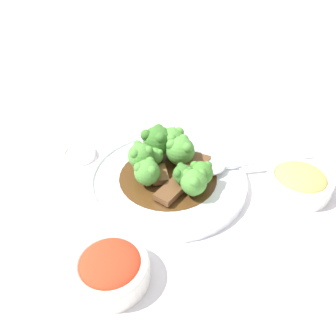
% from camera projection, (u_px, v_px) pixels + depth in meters
% --- Properties ---
extents(ground_plane, '(4.00, 4.00, 0.00)m').
position_uv_depth(ground_plane, '(168.00, 183.00, 0.60)').
color(ground_plane, silver).
extents(main_plate, '(0.29, 0.29, 0.02)m').
position_uv_depth(main_plate, '(168.00, 178.00, 0.59)').
color(main_plate, white).
rests_on(main_plate, ground_plane).
extents(beef_strip_0, '(0.05, 0.04, 0.01)m').
position_uv_depth(beef_strip_0, '(160.00, 175.00, 0.58)').
color(beef_strip_0, brown).
rests_on(beef_strip_0, main_plate).
extents(beef_strip_1, '(0.06, 0.06, 0.01)m').
position_uv_depth(beef_strip_1, '(198.00, 165.00, 0.60)').
color(beef_strip_1, brown).
rests_on(beef_strip_1, main_plate).
extents(beef_strip_2, '(0.06, 0.06, 0.01)m').
position_uv_depth(beef_strip_2, '(171.00, 191.00, 0.55)').
color(beef_strip_2, brown).
rests_on(beef_strip_2, main_plate).
extents(broccoli_floret_0, '(0.03, 0.03, 0.04)m').
position_uv_depth(broccoli_floret_0, '(154.00, 156.00, 0.59)').
color(broccoli_floret_0, '#8EB756').
rests_on(broccoli_floret_0, main_plate).
extents(broccoli_floret_1, '(0.05, 0.05, 0.06)m').
position_uv_depth(broccoli_floret_1, '(171.00, 140.00, 0.61)').
color(broccoli_floret_1, '#7FA84C').
rests_on(broccoli_floret_1, main_plate).
extents(broccoli_floret_2, '(0.04, 0.04, 0.05)m').
position_uv_depth(broccoli_floret_2, '(147.00, 172.00, 0.55)').
color(broccoli_floret_2, '#8EB756').
rests_on(broccoli_floret_2, main_plate).
extents(broccoli_floret_3, '(0.05, 0.05, 0.06)m').
position_uv_depth(broccoli_floret_3, '(141.00, 155.00, 0.58)').
color(broccoli_floret_3, '#8EB756').
rests_on(broccoli_floret_3, main_plate).
extents(broccoli_floret_4, '(0.04, 0.04, 0.05)m').
position_uv_depth(broccoli_floret_4, '(201.00, 173.00, 0.55)').
color(broccoli_floret_4, '#8EB756').
rests_on(broccoli_floret_4, main_plate).
extents(broccoli_floret_5, '(0.05, 0.05, 0.06)m').
position_uv_depth(broccoli_floret_5, '(180.00, 150.00, 0.60)').
color(broccoli_floret_5, '#8EB756').
rests_on(broccoli_floret_5, main_plate).
extents(broccoli_floret_6, '(0.03, 0.03, 0.05)m').
position_uv_depth(broccoli_floret_6, '(183.00, 174.00, 0.54)').
color(broccoli_floret_6, '#7FA84C').
rests_on(broccoli_floret_6, main_plate).
extents(broccoli_floret_7, '(0.04, 0.04, 0.05)m').
position_uv_depth(broccoli_floret_7, '(194.00, 182.00, 0.53)').
color(broccoli_floret_7, '#7FA84C').
rests_on(broccoli_floret_7, main_plate).
extents(broccoli_floret_8, '(0.06, 0.06, 0.06)m').
position_uv_depth(broccoli_floret_8, '(155.00, 140.00, 0.61)').
color(broccoli_floret_8, '#7FA84C').
rests_on(broccoli_floret_8, main_plate).
extents(serving_spoon, '(0.07, 0.25, 0.01)m').
position_uv_depth(serving_spoon, '(217.00, 166.00, 0.60)').
color(serving_spoon, silver).
rests_on(serving_spoon, main_plate).
extents(side_bowl_kimchi, '(0.10, 0.10, 0.05)m').
position_uv_depth(side_bowl_kimchi, '(111.00, 268.00, 0.43)').
color(side_bowl_kimchi, white).
rests_on(side_bowl_kimchi, ground_plane).
extents(side_bowl_appetizer, '(0.11, 0.11, 0.04)m').
position_uv_depth(side_bowl_appetizer, '(299.00, 181.00, 0.57)').
color(side_bowl_appetizer, white).
rests_on(side_bowl_appetizer, ground_plane).
extents(sauce_dish, '(0.06, 0.06, 0.01)m').
position_uv_depth(sauce_dish, '(79.00, 154.00, 0.66)').
color(sauce_dish, white).
rests_on(sauce_dish, ground_plane).
extents(paper_napkin, '(0.13, 0.13, 0.01)m').
position_uv_depth(paper_napkin, '(145.00, 122.00, 0.77)').
color(paper_napkin, white).
rests_on(paper_napkin, ground_plane).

